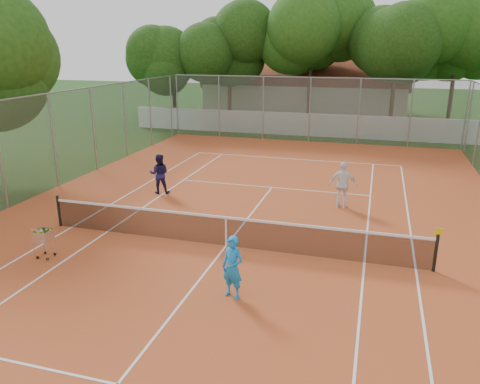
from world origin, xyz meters
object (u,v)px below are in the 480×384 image
(player_far_left, at_px, (159,174))
(ball_hopper, at_px, (45,243))
(clubhouse, at_px, (307,89))
(player_near, at_px, (233,267))
(tennis_net, at_px, (226,231))
(player_far_right, at_px, (343,185))

(player_far_left, xyz_separation_m, ball_hopper, (-0.45, -6.60, -0.36))
(clubhouse, relative_size, player_near, 10.41)
(ball_hopper, bearing_deg, player_far_left, 90.88)
(clubhouse, height_order, player_far_left, clubhouse)
(player_near, height_order, player_far_left, player_far_left)
(tennis_net, xyz_separation_m, player_far_right, (3.10, 4.66, 0.40))
(clubhouse, distance_m, player_far_left, 24.78)
(tennis_net, xyz_separation_m, clubhouse, (-2.00, 29.00, 1.69))
(clubhouse, xyz_separation_m, player_far_right, (5.10, -24.34, -1.29))
(player_far_left, relative_size, ball_hopper, 1.77)
(tennis_net, height_order, player_far_left, player_far_left)
(player_near, height_order, ball_hopper, player_near)
(tennis_net, height_order, player_far_right, player_far_right)
(player_near, relative_size, player_far_right, 0.89)
(player_far_left, bearing_deg, player_near, 108.78)
(clubhouse, height_order, ball_hopper, clubhouse)
(clubhouse, bearing_deg, player_far_right, -78.18)
(clubhouse, height_order, player_far_right, clubhouse)
(tennis_net, distance_m, ball_hopper, 5.26)
(tennis_net, bearing_deg, player_far_left, 134.62)
(tennis_net, distance_m, player_far_left, 6.14)
(player_far_left, xyz_separation_m, player_far_right, (7.40, 0.30, 0.07))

